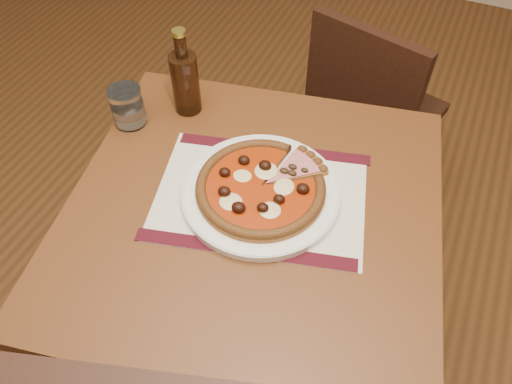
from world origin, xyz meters
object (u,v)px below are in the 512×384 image
water_glass (127,106)px  pizza (260,187)px  bottle (185,80)px  table (252,234)px  chair_far (369,108)px  plate (261,193)px

water_glass → pizza: bearing=-12.6°
pizza → water_glass: water_glass is taller
pizza → bottle: (-0.29, 0.19, 0.06)m
pizza → table: bearing=-94.7°
pizza → chair_far: bearing=82.9°
bottle → plate: bearing=-33.7°
table → chair_far: (0.09, 0.76, -0.18)m
chair_far → bottle: bearing=69.7°
table → pizza: pizza is taller
chair_far → pizza: (-0.09, -0.73, 0.32)m
chair_far → water_glass: size_ratio=8.25×
plate → bottle: (-0.29, 0.19, 0.08)m
pizza → water_glass: bearing=167.4°
plate → pizza: size_ratio=1.23×
chair_far → bottle: size_ratio=3.59×
table → plate: bearing=85.0°
table → water_glass: water_glass is taller
pizza → water_glass: (-0.39, 0.09, 0.02)m
chair_far → water_glass: water_glass is taller
table → water_glass: 0.44m
table → water_glass: (-0.39, 0.13, 0.15)m
plate → chair_far: bearing=82.9°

